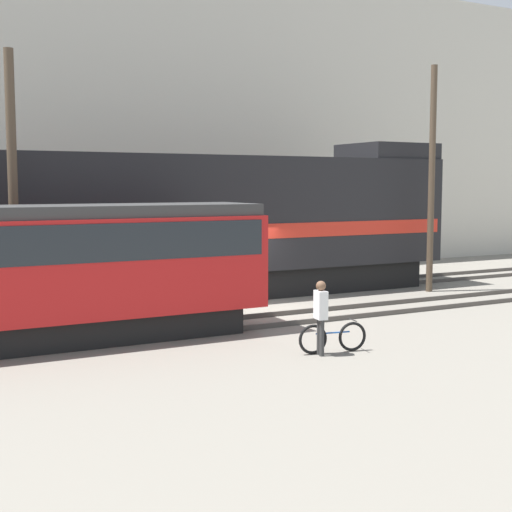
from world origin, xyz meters
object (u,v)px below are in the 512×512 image
Objects in this scene: person at (321,310)px; utility_pole_center at (432,180)px; freight_locomotive at (179,225)px; bicycle at (333,338)px; streetcar at (62,265)px; utility_pole_left at (13,191)px.

person is 0.21× the size of utility_pole_center.
person is at bearing -90.33° from freight_locomotive.
freight_locomotive is 8.96m from bicycle.
freight_locomotive reaches higher than bicycle.
utility_pole_center is at bearing 35.62° from person.
streetcar is at bearing 140.87° from person.
person is at bearing -168.55° from bicycle.
streetcar reaches higher than bicycle.
utility_pole_left is (-5.66, -2.39, 1.18)m from freight_locomotive.
utility_pole_left is at bearing 131.35° from person.
bicycle is 9.33m from utility_pole_left.
freight_locomotive is 2.54× the size of utility_pole_center.
person is at bearing -48.65° from utility_pole_left.
utility_pole_center reaches higher than bicycle.
bicycle is 0.98× the size of person.
streetcar is (-4.95, -4.78, -0.60)m from freight_locomotive.
streetcar reaches higher than person.
utility_pole_center is at bearing 0.00° from utility_pole_left.
utility_pole_left is (-5.61, 6.37, 2.67)m from person.
freight_locomotive is at bearing 89.67° from person.
streetcar is 1.24× the size of utility_pole_center.
streetcar is at bearing -73.44° from utility_pole_left.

